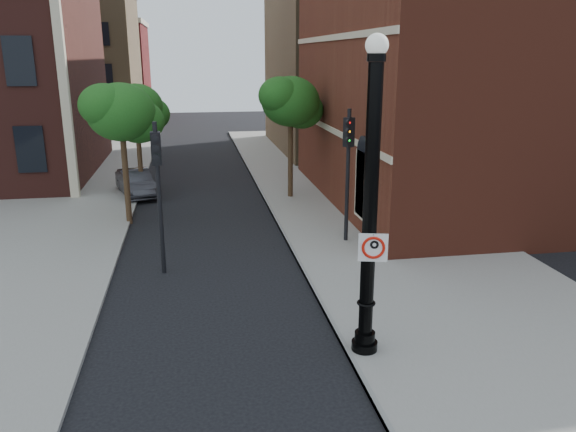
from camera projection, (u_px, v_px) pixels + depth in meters
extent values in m
plane|color=black|center=(263.00, 372.00, 12.40)|extent=(120.00, 120.00, 0.00)
cube|color=gray|center=(378.00, 226.00, 22.84)|extent=(8.00, 60.00, 0.12)
cube|color=gray|center=(38.00, 195.00, 27.96)|extent=(10.00, 50.00, 0.12)
cube|color=gray|center=(282.00, 231.00, 22.19)|extent=(0.10, 60.00, 0.14)
cube|color=maroon|center=(558.00, 72.00, 26.63)|extent=(22.00, 16.00, 12.00)
cube|color=black|center=(362.00, 186.00, 21.18)|extent=(0.08, 1.40, 2.40)
cube|color=beige|center=(331.00, 130.00, 25.51)|extent=(0.06, 16.00, 0.25)
cube|color=beige|center=(333.00, 37.00, 24.40)|extent=(0.06, 16.00, 0.25)
cube|color=beige|center=(60.00, 50.00, 25.42)|extent=(0.40, 0.40, 14.00)
cube|color=olive|center=(67.00, 64.00, 50.45)|extent=(12.00, 12.00, 12.00)
cube|color=maroon|center=(93.00, 71.00, 63.99)|extent=(12.00, 12.00, 10.00)
cube|color=olive|center=(424.00, 52.00, 41.50)|extent=(22.00, 14.00, 14.00)
cylinder|color=black|center=(364.00, 348.00, 13.13)|extent=(0.61, 0.61, 0.33)
cylinder|color=black|center=(365.00, 337.00, 13.06)|extent=(0.48, 0.48, 0.27)
cylinder|color=black|center=(370.00, 212.00, 12.22)|extent=(0.33, 0.33, 6.29)
torus|color=black|center=(366.00, 303.00, 12.82)|extent=(0.43, 0.43, 0.07)
cylinder|color=black|center=(376.00, 57.00, 11.33)|extent=(0.39, 0.39, 0.16)
sphere|color=silver|center=(377.00, 45.00, 11.26)|extent=(0.48, 0.48, 0.48)
cube|color=white|center=(373.00, 248.00, 12.27)|extent=(0.63, 0.18, 0.65)
cube|color=black|center=(374.00, 235.00, 12.19)|extent=(0.63, 0.16, 0.05)
cube|color=black|center=(372.00, 260.00, 12.35)|extent=(0.63, 0.16, 0.05)
cube|color=black|center=(359.00, 247.00, 12.29)|extent=(0.05, 0.02, 0.65)
cube|color=black|center=(387.00, 248.00, 12.25)|extent=(0.05, 0.02, 0.65)
torus|color=red|center=(373.00, 248.00, 12.27)|extent=(0.52, 0.19, 0.52)
cube|color=red|center=(373.00, 248.00, 12.27)|extent=(0.36, 0.10, 0.37)
cube|color=black|center=(370.00, 248.00, 12.28)|extent=(0.06, 0.02, 0.30)
torus|color=black|center=(374.00, 245.00, 12.25)|extent=(0.21, 0.11, 0.20)
cylinder|color=black|center=(374.00, 235.00, 12.19)|extent=(0.04, 0.03, 0.03)
imported|color=#2F2F34|center=(136.00, 183.00, 27.88)|extent=(2.44, 4.15, 1.29)
cylinder|color=black|center=(159.00, 200.00, 17.44)|extent=(0.14, 0.14, 4.84)
cube|color=black|center=(156.00, 148.00, 17.00)|extent=(0.31, 0.29, 1.01)
sphere|color=#E50505|center=(155.00, 138.00, 16.75)|extent=(0.18, 0.18, 0.18)
sphere|color=#FF8C00|center=(156.00, 148.00, 16.83)|extent=(0.18, 0.18, 0.18)
sphere|color=#00E519|center=(156.00, 158.00, 16.91)|extent=(0.18, 0.18, 0.18)
cylinder|color=black|center=(347.00, 178.00, 20.29)|extent=(0.14, 0.14, 4.96)
cube|color=black|center=(349.00, 132.00, 19.84)|extent=(0.40, 0.39, 1.03)
sphere|color=#E50505|center=(348.00, 123.00, 19.58)|extent=(0.19, 0.19, 0.19)
sphere|color=#FF8C00|center=(348.00, 131.00, 19.67)|extent=(0.19, 0.19, 0.19)
sphere|color=#00E519|center=(348.00, 140.00, 19.76)|extent=(0.19, 0.19, 0.19)
cylinder|color=#999999|center=(367.00, 184.00, 20.09)|extent=(0.09, 0.09, 4.64)
cylinder|color=#311E13|center=(126.00, 173.00, 22.79)|extent=(0.24, 0.24, 4.29)
ellipsoid|color=#1C5316|center=(121.00, 112.00, 22.12)|extent=(2.70, 2.70, 2.29)
ellipsoid|color=#1C5316|center=(139.00, 121.00, 22.80)|extent=(2.08, 2.08, 1.77)
ellipsoid|color=#1C5316|center=(104.00, 105.00, 21.60)|extent=(1.96, 1.96, 1.67)
cylinder|color=#311E13|center=(140.00, 155.00, 27.55)|extent=(0.24, 0.24, 4.09)
ellipsoid|color=#1C5316|center=(136.00, 107.00, 26.91)|extent=(2.57, 2.57, 2.18)
ellipsoid|color=#1C5316|center=(150.00, 114.00, 27.56)|extent=(1.99, 1.99, 1.69)
ellipsoid|color=#1C5316|center=(123.00, 101.00, 26.41)|extent=(1.87, 1.87, 1.59)
cylinder|color=#311E13|center=(290.00, 154.00, 26.89)|extent=(0.24, 0.24, 4.36)
ellipsoid|color=#1C5316|center=(290.00, 101.00, 26.20)|extent=(2.74, 2.74, 2.33)
ellipsoid|color=#1C5316|center=(301.00, 110.00, 26.90)|extent=(2.12, 2.12, 1.80)
ellipsoid|color=#1C5316|center=(280.00, 95.00, 25.67)|extent=(2.00, 2.00, 1.70)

